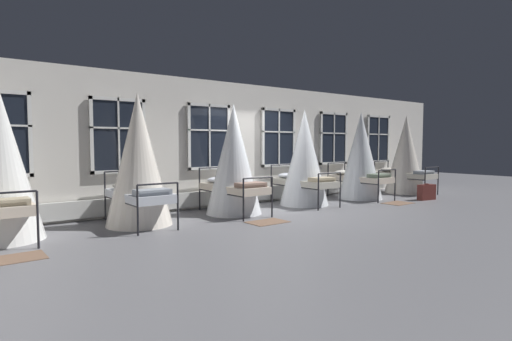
{
  "coord_description": "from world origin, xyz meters",
  "views": [
    {
      "loc": [
        -6.12,
        -7.42,
        1.58
      ],
      "look_at": [
        -0.44,
        0.29,
        0.96
      ],
      "focal_mm": 28.33,
      "sensor_mm": 36.0,
      "label": 1
    }
  ],
  "objects_px": {
    "cot_fourth": "(304,159)",
    "cot_second": "(138,161)",
    "cot_third": "(234,161)",
    "suitcase_dark": "(427,192)",
    "cot_sixth": "(406,156)",
    "cot_first": "(0,165)",
    "cot_fifth": "(360,157)"
  },
  "relations": [
    {
      "from": "cot_fourth",
      "to": "cot_second",
      "type": "bearing_deg",
      "value": 91.09
    },
    {
      "from": "cot_third",
      "to": "suitcase_dark",
      "type": "distance_m",
      "value": 5.93
    },
    {
      "from": "cot_second",
      "to": "cot_sixth",
      "type": "distance_m",
      "value": 8.88
    },
    {
      "from": "suitcase_dark",
      "to": "cot_fourth",
      "type": "bearing_deg",
      "value": 165.91
    },
    {
      "from": "cot_second",
      "to": "suitcase_dark",
      "type": "bearing_deg",
      "value": -100.57
    },
    {
      "from": "cot_third",
      "to": "suitcase_dark",
      "type": "relative_size",
      "value": 4.28
    },
    {
      "from": "cot_first",
      "to": "cot_fifth",
      "type": "bearing_deg",
      "value": -91.24
    },
    {
      "from": "cot_first",
      "to": "cot_second",
      "type": "distance_m",
      "value": 2.28
    },
    {
      "from": "cot_fifth",
      "to": "suitcase_dark",
      "type": "bearing_deg",
      "value": -136.69
    },
    {
      "from": "suitcase_dark",
      "to": "cot_fifth",
      "type": "bearing_deg",
      "value": 142.1
    },
    {
      "from": "cot_first",
      "to": "cot_fourth",
      "type": "relative_size",
      "value": 1.03
    },
    {
      "from": "cot_first",
      "to": "cot_third",
      "type": "relative_size",
      "value": 1.03
    },
    {
      "from": "suitcase_dark",
      "to": "cot_sixth",
      "type": "bearing_deg",
      "value": 62.06
    },
    {
      "from": "cot_third",
      "to": "cot_fifth",
      "type": "height_order",
      "value": "cot_fifth"
    },
    {
      "from": "cot_sixth",
      "to": "cot_fourth",
      "type": "bearing_deg",
      "value": 88.13
    },
    {
      "from": "cot_fifth",
      "to": "cot_sixth",
      "type": "relative_size",
      "value": 1.0
    },
    {
      "from": "cot_fifth",
      "to": "cot_third",
      "type": "bearing_deg",
      "value": 88.96
    },
    {
      "from": "cot_second",
      "to": "cot_fifth",
      "type": "relative_size",
      "value": 1.03
    },
    {
      "from": "cot_second",
      "to": "cot_fourth",
      "type": "distance_m",
      "value": 4.46
    },
    {
      "from": "cot_fifth",
      "to": "cot_sixth",
      "type": "xyz_separation_m",
      "value": [
        2.26,
        0.01,
        -0.01
      ]
    },
    {
      "from": "suitcase_dark",
      "to": "cot_second",
      "type": "bearing_deg",
      "value": 178.4
    },
    {
      "from": "cot_fourth",
      "to": "cot_sixth",
      "type": "distance_m",
      "value": 4.43
    },
    {
      "from": "cot_third",
      "to": "cot_fifth",
      "type": "relative_size",
      "value": 0.99
    },
    {
      "from": "cot_sixth",
      "to": "suitcase_dark",
      "type": "xyz_separation_m",
      "value": [
        -0.98,
        -1.34,
        -0.99
      ]
    },
    {
      "from": "cot_second",
      "to": "cot_fifth",
      "type": "bearing_deg",
      "value": -91.04
    },
    {
      "from": "cot_first",
      "to": "cot_fourth",
      "type": "bearing_deg",
      "value": -90.74
    },
    {
      "from": "cot_first",
      "to": "cot_fourth",
      "type": "height_order",
      "value": "cot_first"
    },
    {
      "from": "cot_fourth",
      "to": "suitcase_dark",
      "type": "bearing_deg",
      "value": -111.83
    },
    {
      "from": "cot_first",
      "to": "cot_third",
      "type": "bearing_deg",
      "value": -91.35
    },
    {
      "from": "cot_fourth",
      "to": "cot_sixth",
      "type": "relative_size",
      "value": 0.99
    },
    {
      "from": "cot_second",
      "to": "cot_sixth",
      "type": "height_order",
      "value": "cot_second"
    },
    {
      "from": "cot_third",
      "to": "cot_fifth",
      "type": "xyz_separation_m",
      "value": [
        4.4,
        -0.03,
        0.01
      ]
    }
  ]
}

